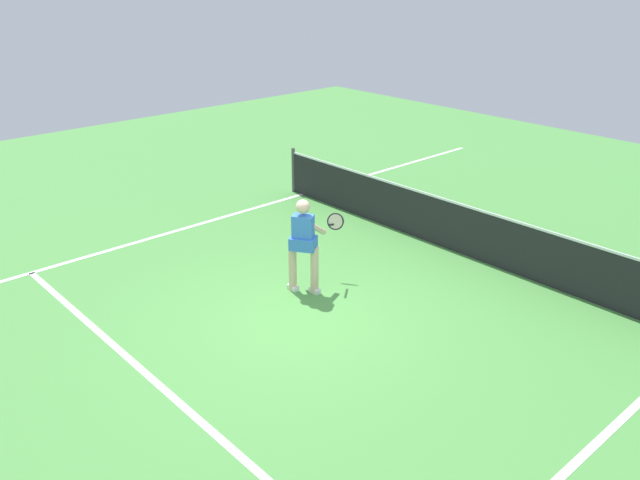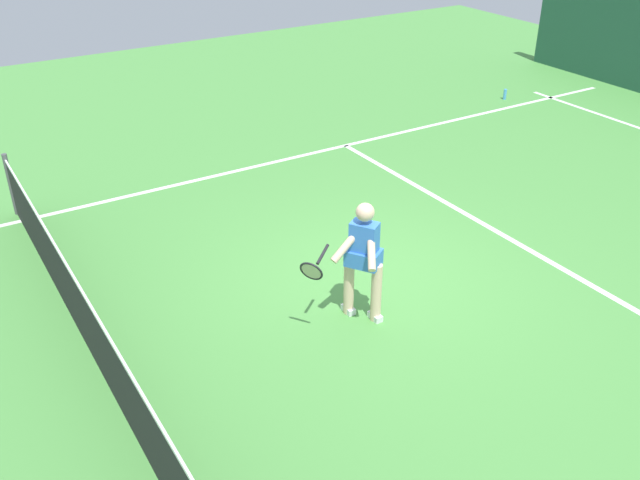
# 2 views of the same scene
# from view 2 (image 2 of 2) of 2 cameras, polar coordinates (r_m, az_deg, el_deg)

# --- Properties ---
(ground_plane) EXTENTS (27.65, 27.65, 0.00)m
(ground_plane) POSITION_cam_2_polar(r_m,az_deg,el_deg) (9.53, 4.20, -3.12)
(ground_plane) COLOR #4C9342
(service_line_marking) EXTENTS (8.48, 0.10, 0.01)m
(service_line_marking) POSITION_cam_2_polar(r_m,az_deg,el_deg) (10.93, 14.44, 0.50)
(service_line_marking) COLOR white
(service_line_marking) RESTS_ON ground
(sideline_right_marking) EXTENTS (0.10, 19.27, 0.01)m
(sideline_right_marking) POSITION_cam_2_polar(r_m,az_deg,el_deg) (12.80, -6.91, 5.56)
(sideline_right_marking) COLOR white
(sideline_right_marking) RESTS_ON ground
(court_net) EXTENTS (9.16, 0.08, 1.02)m
(court_net) POSITION_cam_2_polar(r_m,az_deg,el_deg) (8.02, -17.77, -7.49)
(court_net) COLOR #4C4C51
(court_net) RESTS_ON ground
(tennis_player) EXTENTS (0.68, 1.14, 1.55)m
(tennis_player) POSITION_cam_2_polar(r_m,az_deg,el_deg) (8.32, 3.42, -1.45)
(tennis_player) COLOR beige
(tennis_player) RESTS_ON ground
(water_bottle) EXTENTS (0.07, 0.07, 0.24)m
(water_bottle) POSITION_cam_2_polar(r_m,az_deg,el_deg) (17.11, 14.76, 11.36)
(water_bottle) COLOR #4C9EE5
(water_bottle) RESTS_ON ground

